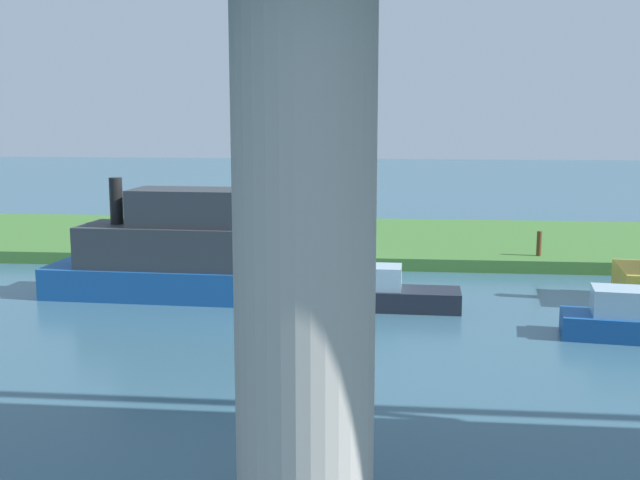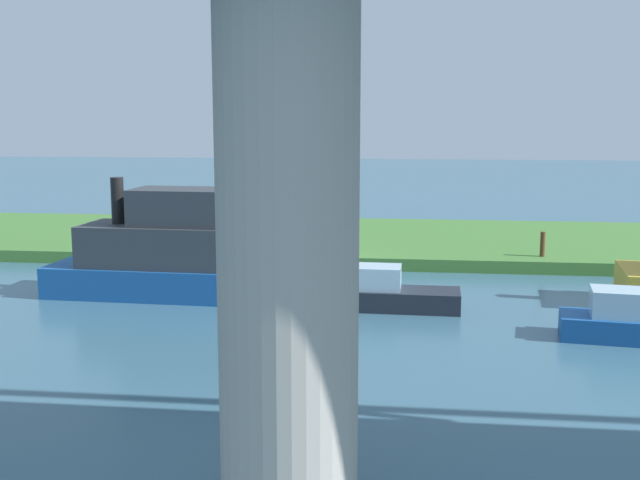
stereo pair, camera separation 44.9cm
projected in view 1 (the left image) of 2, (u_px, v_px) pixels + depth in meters
The scene contains 8 objects.
ground_plane at pixel (295, 269), 30.81m from camera, with size 160.00×160.00×0.00m, color #386075.
grassy_bank at pixel (312, 239), 36.66m from camera, with size 80.00×12.00×0.50m, color #427533.
bridge_pylon at pixel (304, 249), 11.49m from camera, with size 2.12×2.12×8.17m, color #9E998E.
person_on_bank at pixel (348, 234), 32.09m from camera, with size 0.40×0.40×1.39m.
mooring_post at pixel (539, 243), 30.91m from camera, with size 0.20×0.20×0.99m, color brown.
houseboat_blue at pixel (171, 253), 26.00m from camera, with size 7.90×2.92×3.99m.
motorboat_red at pixel (391, 293), 24.48m from camera, with size 4.13×1.56×1.36m.
pontoon_yellow at pixel (636, 321), 21.14m from camera, with size 4.33×2.01×1.39m.
Camera 1 is at (-4.07, 29.98, 6.03)m, focal length 43.61 mm.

